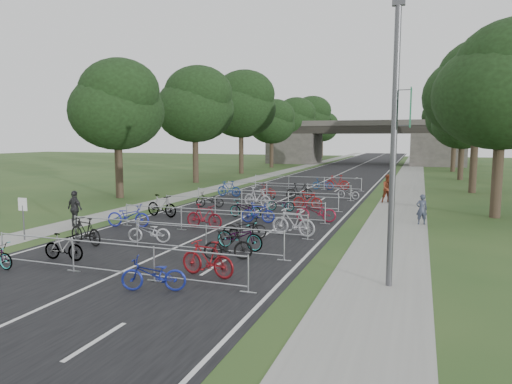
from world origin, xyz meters
TOP-DOWN VIEW (x-y plane):
  - ground at (0.00, 0.00)m, footprint 200.00×200.00m
  - road at (0.00, 50.00)m, footprint 11.00×140.00m
  - sidewalk_right at (8.00, 50.00)m, footprint 3.00×140.00m
  - sidewalk_left at (-7.50, 50.00)m, footprint 2.00×140.00m
  - lane_markings at (0.00, 50.00)m, footprint 0.12×140.00m
  - overpass_bridge at (0.00, 65.00)m, footprint 31.00×8.00m
  - lamppost at (8.33, 2.00)m, footprint 0.61×0.65m
  - park_sign at (-6.80, 3.00)m, footprint 0.45×0.06m
  - tree_left_0 at (-11.39, 15.93)m, footprint 6.72×6.72m
  - tree_right_0 at (13.11, 15.93)m, footprint 7.17×7.17m
  - tree_left_1 at (-11.39, 27.93)m, footprint 7.56×7.56m
  - tree_right_1 at (13.11, 27.93)m, footprint 8.18×8.18m
  - tree_left_2 at (-11.39, 39.93)m, footprint 8.40×8.40m
  - tree_right_2 at (13.11, 39.93)m, footprint 6.16×6.16m
  - tree_left_3 at (-11.39, 51.93)m, footprint 6.72×6.72m
  - tree_right_3 at (13.11, 51.93)m, footprint 7.17×7.17m
  - tree_left_4 at (-11.39, 63.93)m, footprint 7.56×7.56m
  - tree_right_4 at (13.11, 63.93)m, footprint 8.18×8.18m
  - tree_left_5 at (-11.39, 75.93)m, footprint 8.40×8.40m
  - tree_right_5 at (13.11, 75.93)m, footprint 6.16×6.16m
  - tree_left_6 at (-11.39, 87.93)m, footprint 6.72×6.72m
  - tree_right_6 at (13.11, 87.93)m, footprint 7.17×7.17m
  - barrier_row_0 at (0.00, 0.00)m, footprint 9.70×0.08m
  - barrier_row_1 at (0.00, 3.60)m, footprint 9.70×0.08m
  - barrier_row_2 at (0.00, 7.20)m, footprint 9.70×0.08m
  - barrier_row_3 at (0.00, 11.00)m, footprint 9.70×0.08m
  - barrier_row_4 at (0.00, 15.00)m, footprint 9.70×0.08m
  - barrier_row_5 at (0.00, 20.00)m, footprint 9.70×0.08m
  - barrier_row_6 at (0.00, 26.00)m, footprint 9.70×0.08m
  - bike_1 at (-2.81, 0.96)m, footprint 1.64×0.55m
  - bike_2 at (2.01, -0.79)m, footprint 1.98×1.20m
  - bike_3 at (2.86, 0.96)m, footprint 2.00×0.84m
  - bike_4 at (-3.71, 3.16)m, footprint 1.96×0.97m
  - bike_5 at (-1.49, 4.37)m, footprint 1.89×1.06m
  - bike_6 at (2.69, 3.01)m, footprint 1.82×1.11m
  - bike_7 at (2.51, 4.57)m, footprint 2.15×1.06m
  - bike_8 at (-4.30, 6.91)m, footprint 2.24×1.14m
  - bike_9 at (-0.66, 7.87)m, footprint 2.01×0.75m
  - bike_10 at (2.01, 6.41)m, footprint 2.00×1.19m
  - bike_11 at (3.83, 7.66)m, footprint 2.15×0.92m
  - bike_12 at (-4.30, 9.98)m, footprint 2.11×0.94m
  - bike_13 at (0.14, 11.29)m, footprint 1.98×0.87m
  - bike_14 at (1.29, 10.10)m, footprint 1.81×0.83m
  - bike_15 at (4.05, 11.36)m, footprint 2.15×0.99m
  - bike_16 at (-3.31, 14.01)m, footprint 1.88×0.90m
  - bike_17 at (-0.47, 14.97)m, footprint 2.17×1.23m
  - bike_18 at (1.30, 14.16)m, footprint 1.69×0.62m
  - bike_19 at (2.62, 15.51)m, footprint 1.84×0.53m
  - bike_20 at (-4.30, 19.38)m, footprint 1.95×0.69m
  - bike_21 at (-1.48, 20.12)m, footprint 1.75×1.40m
  - bike_22 at (1.01, 19.68)m, footprint 1.96×1.29m
  - bike_23 at (4.30, 20.84)m, footprint 1.82×1.17m
  - bike_26 at (1.40, 26.12)m, footprint 1.87×0.78m
  - bike_27 at (2.55, 26.29)m, footprint 2.11×0.72m
  - pedestrian_a at (9.20, 12.50)m, footprint 0.64×0.52m
  - pedestrian_b at (7.10, 19.84)m, footprint 1.14×1.03m
  - pedestrian_c at (-6.80, 6.09)m, footprint 1.13×0.69m

SIDE VIEW (x-z plane):
  - ground at x=0.00m, z-range 0.00..0.00m
  - lane_markings at x=0.00m, z-range 0.00..0.00m
  - road at x=0.00m, z-range 0.00..0.01m
  - sidewalk_right at x=8.00m, z-range 0.00..0.01m
  - sidewalk_left at x=-7.50m, z-range 0.00..0.01m
  - bike_18 at x=1.30m, z-range 0.00..0.88m
  - bike_21 at x=-1.48m, z-range 0.00..0.89m
  - bike_23 at x=4.30m, z-range 0.00..0.91m
  - bike_5 at x=-1.49m, z-range 0.00..0.94m
  - bike_16 at x=-3.31m, z-range 0.00..0.95m
  - bike_26 at x=1.40m, z-range 0.00..0.96m
  - bike_1 at x=-2.81m, z-range 0.00..0.97m
  - bike_2 at x=2.01m, z-range 0.00..0.98m
  - bike_10 at x=2.01m, z-range 0.00..0.99m
  - bike_13 at x=0.14m, z-range 0.00..1.01m
  - bike_14 at x=1.29m, z-range 0.00..1.05m
  - bike_6 at x=2.69m, z-range 0.00..1.06m
  - bike_7 at x=2.51m, z-range 0.00..1.08m
  - bike_15 at x=4.05m, z-range 0.00..1.09m
  - barrier_row_0 at x=0.00m, z-range 0.00..1.10m
  - barrier_row_1 at x=0.00m, z-range 0.00..1.10m
  - barrier_row_2 at x=0.00m, z-range 0.00..1.10m
  - barrier_row_3 at x=0.00m, z-range 0.00..1.10m
  - barrier_row_4 at x=0.00m, z-range 0.00..1.10m
  - barrier_row_5 at x=0.00m, z-range 0.00..1.10m
  - barrier_row_6 at x=0.00m, z-range 0.00..1.10m
  - bike_19 at x=2.62m, z-range 0.00..1.10m
  - bike_8 at x=-4.30m, z-range 0.00..1.12m
  - bike_4 at x=-3.71m, z-range 0.00..1.14m
  - bike_20 at x=-4.30m, z-range 0.00..1.15m
  - bike_22 at x=1.01m, z-range 0.00..1.15m
  - bike_3 at x=2.86m, z-range 0.00..1.17m
  - bike_9 at x=-0.66m, z-range 0.00..1.18m
  - bike_12 at x=-4.30m, z-range 0.00..1.23m
  - bike_27 at x=2.55m, z-range 0.00..1.25m
  - bike_11 at x=3.83m, z-range 0.00..1.25m
  - bike_17 at x=-0.47m, z-range 0.00..1.26m
  - pedestrian_a at x=9.20m, z-range 0.00..1.53m
  - pedestrian_c at x=-6.80m, z-range 0.00..1.79m
  - pedestrian_b at x=7.10m, z-range 0.00..1.92m
  - park_sign at x=-6.80m, z-range 0.36..2.18m
  - overpass_bridge at x=0.00m, z-range 0.01..7.06m
  - lamppost at x=8.33m, z-range 0.18..8.39m
  - tree_right_2 at x=13.11m, z-range 1.25..10.64m
  - tree_right_5 at x=13.11m, z-range 1.25..10.64m
  - tree_left_0 at x=-11.39m, z-range 1.36..11.61m
  - tree_left_3 at x=-11.39m, z-range 1.36..11.61m
  - tree_left_6 at x=-11.39m, z-range 1.36..11.61m
  - tree_right_0 at x=13.11m, z-range 1.46..12.39m
  - tree_right_3 at x=13.11m, z-range 1.46..12.39m
  - tree_right_6 at x=13.11m, z-range 1.46..12.39m
  - tree_left_1 at x=-11.39m, z-range 1.54..13.07m
  - tree_left_4 at x=-11.39m, z-range 1.54..13.07m
  - tree_right_1 at x=13.11m, z-range 1.67..14.13m
  - tree_right_4 at x=13.11m, z-range 1.67..14.13m
  - tree_left_2 at x=-11.39m, z-range 1.71..14.52m
  - tree_left_5 at x=-11.39m, z-range 1.71..14.52m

